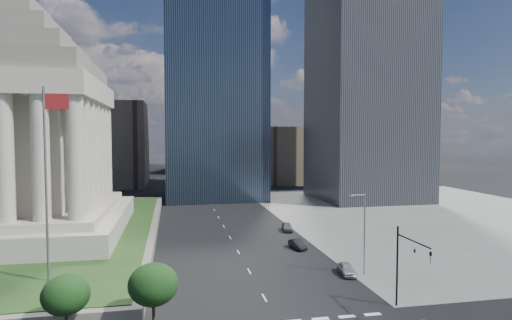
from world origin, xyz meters
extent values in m
plane|color=black|center=(0.00, 100.00, 0.00)|extent=(500.00, 500.00, 0.00)
cube|color=slate|center=(46.00, 60.00, 0.01)|extent=(68.00, 90.00, 0.03)
cylinder|color=slate|center=(-22.00, 24.00, 11.90)|extent=(0.24, 0.24, 20.00)
cube|color=maroon|center=(-20.80, 24.00, 20.40)|extent=(2.40, 0.05, 1.60)
cube|color=black|center=(2.00, 95.00, 30.00)|extent=(26.00, 26.00, 60.00)
cube|color=black|center=(42.00, 85.00, 50.00)|extent=(26.00, 28.00, 100.00)
cube|color=brown|center=(32.00, 130.00, 10.00)|extent=(20.00, 30.00, 20.00)
cube|color=brown|center=(-30.00, 130.00, 14.00)|extent=(24.00, 30.00, 28.00)
cylinder|color=black|center=(12.50, 15.50, 4.00)|extent=(0.18, 0.18, 8.00)
cylinder|color=black|center=(12.50, 12.75, 7.20)|extent=(0.14, 5.50, 0.14)
cube|color=black|center=(12.50, 10.00, 6.40)|extent=(0.30, 0.30, 1.10)
cylinder|color=slate|center=(13.50, 25.00, 5.00)|extent=(0.16, 0.16, 10.00)
cylinder|color=slate|center=(12.60, 25.00, 9.80)|extent=(1.80, 0.12, 0.12)
cube|color=slate|center=(11.70, 25.00, 9.70)|extent=(0.50, 0.22, 0.14)
imported|color=#9FA3A8|center=(11.42, 25.38, 0.71)|extent=(2.21, 4.34, 1.42)
imported|color=black|center=(9.00, 38.13, 0.65)|extent=(4.14, 2.03, 1.31)
imported|color=#525359|center=(10.60, 50.01, 0.73)|extent=(2.38, 4.50, 1.46)
camera|label=1|loc=(-9.27, -22.73, 16.91)|focal=30.00mm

